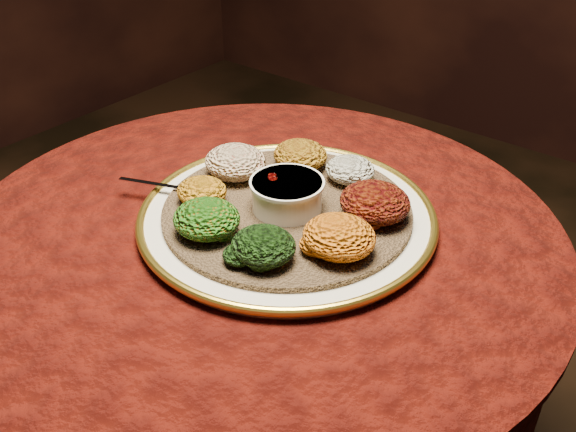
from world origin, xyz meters
The scene contains 13 objects.
table centered at (0.00, 0.00, 0.55)m, with size 0.96×0.96×0.73m.
platter centered at (0.03, 0.04, 0.75)m, with size 0.53×0.53×0.02m.
injera centered at (0.03, 0.04, 0.76)m, with size 0.39×0.39×0.01m, color olive.
stew_bowl centered at (0.03, 0.04, 0.79)m, with size 0.12×0.12×0.05m.
spoon centered at (-0.13, -0.03, 0.77)m, with size 0.14×0.07×0.01m.
portion_ayib centered at (0.06, 0.17, 0.78)m, with size 0.08×0.08×0.04m, color beige.
portion_kitfo centered at (0.15, 0.10, 0.79)m, with size 0.11×0.10×0.05m, color black.
portion_tikil centered at (0.16, -0.01, 0.79)m, with size 0.10×0.10×0.05m, color #A8700E.
portion_gomen centered at (0.09, -0.09, 0.78)m, with size 0.09×0.09×0.04m, color black.
portion_mixveg centered at (-0.02, -0.09, 0.79)m, with size 0.10×0.10×0.05m, color #AD470B.
portion_kik centered at (-0.09, -0.03, 0.78)m, with size 0.08×0.08×0.04m, color #BF7110.
portion_timatim centered at (-0.10, 0.07, 0.79)m, with size 0.11×0.10×0.05m, color maroon.
portion_shiro centered at (-0.04, 0.16, 0.78)m, with size 0.09×0.09×0.05m, color #926411.
Camera 1 is at (0.55, -0.62, 1.30)m, focal length 40.00 mm.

